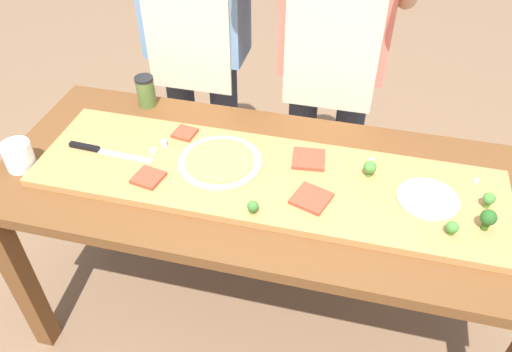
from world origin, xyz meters
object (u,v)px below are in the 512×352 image
broccoli_floret_front_right (253,207)px  broccoli_floret_center_left (488,218)px  cheese_crumble_c (476,181)px  flour_cup (19,157)px  broccoli_floret_front_mid (370,168)px  cheese_crumble_a (371,160)px  pizza_whole_white_garlic (428,199)px  cheese_crumble_d (153,151)px  cook_right (334,47)px  sauce_jar (146,91)px  cook_left (196,31)px  pizza_slice_near_left (148,178)px  pizza_slice_far_left (311,198)px  prep_table (264,201)px  chefs_knife (99,150)px  cheese_crumble_b (164,143)px  pizza_slice_near_right (185,133)px  pizza_slice_far_right (309,159)px  broccoli_floret_back_mid (489,200)px  pizza_whole_pesto_green (220,161)px  broccoli_floret_back_left (452,228)px

broccoli_floret_front_right → broccoli_floret_center_left: size_ratio=0.62×
cheese_crumble_c → flour_cup: size_ratio=0.15×
broccoli_floret_front_mid → cheese_crumble_a: bearing=87.2°
pizza_whole_white_garlic → broccoli_floret_center_left: (0.16, -0.08, 0.04)m
cheese_crumble_d → cook_right: (0.52, 0.56, 0.17)m
sauce_jar → cook_left: (0.13, 0.25, 0.15)m
broccoli_floret_center_left → broccoli_floret_front_mid: size_ratio=1.24×
broccoli_floret_center_left → cook_left: size_ratio=0.04×
cheese_crumble_a → cook_left: bearing=150.4°
pizza_slice_near_left → cheese_crumble_c: cheese_crumble_c is taller
pizza_slice_far_left → cook_left: 0.89m
prep_table → chefs_knife: 0.59m
broccoli_floret_center_left → cook_left: bearing=148.9°
prep_table → cook_left: 0.76m
chefs_knife → broccoli_floret_center_left: broccoli_floret_center_left is taller
pizza_slice_near_left → chefs_knife: bearing=157.3°
cheese_crumble_b → cheese_crumble_d: size_ratio=1.06×
pizza_slice_near_right → cheese_crumble_c: (0.98, -0.02, 0.00)m
pizza_whole_white_garlic → pizza_slice_far_right: (-0.38, 0.10, -0.00)m
pizza_slice_near_left → broccoli_floret_back_mid: broccoli_floret_back_mid is taller
cheese_crumble_b → cook_left: (-0.05, 0.51, 0.17)m
pizza_whole_white_garlic → broccoli_floret_front_mid: bearing=158.3°
pizza_slice_near_right → broccoli_floret_center_left: size_ratio=1.07×
pizza_slice_far_right → pizza_slice_near_left: (-0.48, -0.21, 0.00)m
sauce_jar → cheese_crumble_b: bearing=-56.0°
cheese_crumble_d → cook_right: size_ratio=0.01×
prep_table → cheese_crumble_a: bearing=22.4°
pizza_whole_pesto_green → cheese_crumble_a: bearing=15.0°
pizza_whole_white_garlic → cheese_crumble_a: size_ratio=14.86×
pizza_slice_far_left → cheese_crumble_c: cheese_crumble_c is taller
cheese_crumble_a → flour_cup: (-1.13, -0.28, 0.01)m
pizza_slice_near_right → cook_right: bearing=43.3°
pizza_whole_white_garlic → cook_right: (-0.38, 0.57, 0.17)m
chefs_knife → pizza_slice_near_right: (0.25, 0.16, 0.00)m
pizza_slice_far_right → broccoli_floret_front_right: bearing=-113.3°
pizza_slice_far_left → pizza_slice_near_right: size_ratio=1.42×
pizza_whole_pesto_green → broccoli_floret_back_mid: 0.83m
broccoli_floret_back_mid → flour_cup: 1.49m
cook_left → pizza_slice_far_right: bearing=-40.8°
pizza_whole_white_garlic → cheese_crumble_d: 0.90m
cheese_crumble_a → cheese_crumble_b: cheese_crumble_b is taller
chefs_knife → cheese_crumble_a: 0.92m
flour_cup → chefs_knife: bearing=25.2°
pizza_whole_white_garlic → pizza_slice_near_right: pizza_whole_white_garlic is taller
pizza_slice_far_left → pizza_slice_near_left: same height
pizza_slice_near_left → pizza_slice_near_right: size_ratio=1.18×
broccoli_floret_back_left → broccoli_floret_center_left: (0.10, 0.04, 0.02)m
broccoli_floret_back_mid → cheese_crumble_c: size_ratio=3.83×
cook_left → broccoli_floret_back_left: bearing=-35.3°
prep_table → cheese_crumble_a: cheese_crumble_a is taller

